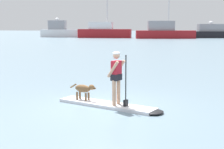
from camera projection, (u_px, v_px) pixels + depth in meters
ground_plane at (106, 106)px, 10.91m from camera, size 400.00×400.00×0.00m
paddleboard at (112, 106)px, 10.78m from camera, size 3.69×2.05×0.10m
person_paddler at (117, 74)px, 10.54m from camera, size 0.68×0.59×1.69m
dog at (84, 89)px, 11.35m from camera, size 1.03×0.49×0.55m
moored_boat_far_port at (59, 31)px, 82.22m from camera, size 9.39×2.73×4.71m
moored_boat_outer at (104, 32)px, 77.42m from camera, size 12.23×3.02×11.79m
moored_boat_port at (164, 32)px, 73.15m from camera, size 13.03×5.16×11.44m
moored_boat_starboard at (214, 33)px, 76.78m from camera, size 13.25×5.41×3.81m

